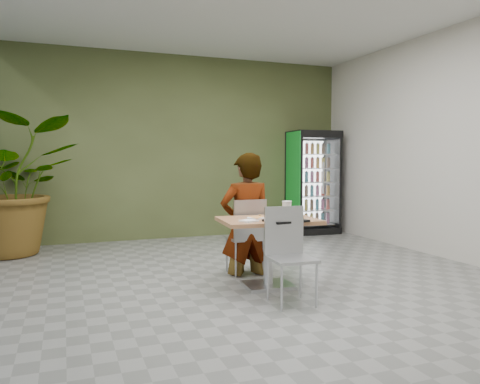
% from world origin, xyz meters
% --- Properties ---
extents(ground, '(7.00, 7.00, 0.00)m').
position_xyz_m(ground, '(0.00, 0.00, 0.00)').
color(ground, gray).
rests_on(ground, ground).
extents(room_envelope, '(6.00, 7.00, 3.20)m').
position_xyz_m(room_envelope, '(0.00, 0.00, 1.60)').
color(room_envelope, silver).
rests_on(room_envelope, ground).
extents(dining_table, '(1.08, 0.80, 0.75)m').
position_xyz_m(dining_table, '(0.06, -0.02, 0.54)').
color(dining_table, '#BB7E50').
rests_on(dining_table, ground).
extents(chair_far, '(0.41, 0.42, 0.91)m').
position_xyz_m(chair_far, '(0.05, 0.56, 0.54)').
color(chair_far, '#B1B3B6').
rests_on(chair_far, ground).
extents(chair_near, '(0.43, 0.43, 0.92)m').
position_xyz_m(chair_near, '(0.03, -0.55, 0.54)').
color(chair_near, '#B1B3B6').
rests_on(chair_near, ground).
extents(seated_woman, '(0.66, 0.43, 1.76)m').
position_xyz_m(seated_woman, '(0.05, 0.61, 0.58)').
color(seated_woman, black).
rests_on(seated_woman, ground).
extents(pizza_plate, '(0.29, 0.28, 0.03)m').
position_xyz_m(pizza_plate, '(-0.05, 0.04, 0.77)').
color(pizza_plate, white).
rests_on(pizza_plate, dining_table).
extents(soda_cup, '(0.10, 0.10, 0.18)m').
position_xyz_m(soda_cup, '(0.27, -0.04, 0.84)').
color(soda_cup, white).
rests_on(soda_cup, dining_table).
extents(napkin_stack, '(0.19, 0.19, 0.02)m').
position_xyz_m(napkin_stack, '(-0.23, -0.19, 0.76)').
color(napkin_stack, white).
rests_on(napkin_stack, dining_table).
extents(cafeteria_tray, '(0.45, 0.36, 0.02)m').
position_xyz_m(cafeteria_tray, '(0.13, -0.32, 0.76)').
color(cafeteria_tray, black).
rests_on(cafeteria_tray, dining_table).
extents(beverage_fridge, '(0.92, 0.72, 1.91)m').
position_xyz_m(beverage_fridge, '(2.41, 3.15, 0.96)').
color(beverage_fridge, black).
rests_on(beverage_fridge, ground).
extents(potted_plant, '(1.99, 1.78, 2.01)m').
position_xyz_m(potted_plant, '(-2.69, 2.90, 1.01)').
color(potted_plant, '#2A6026').
rests_on(potted_plant, ground).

